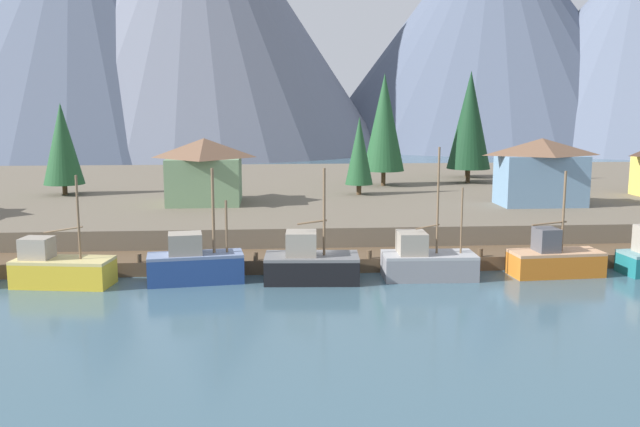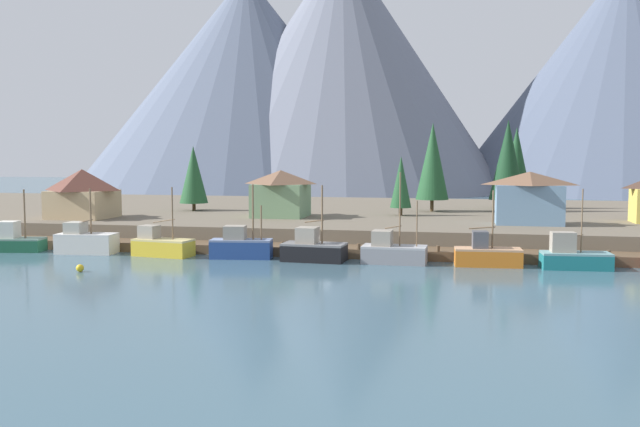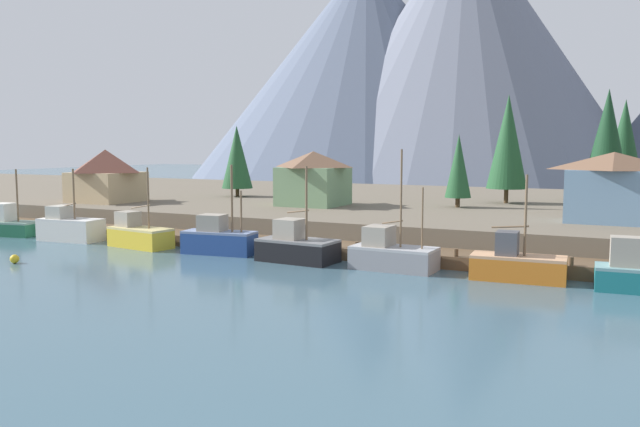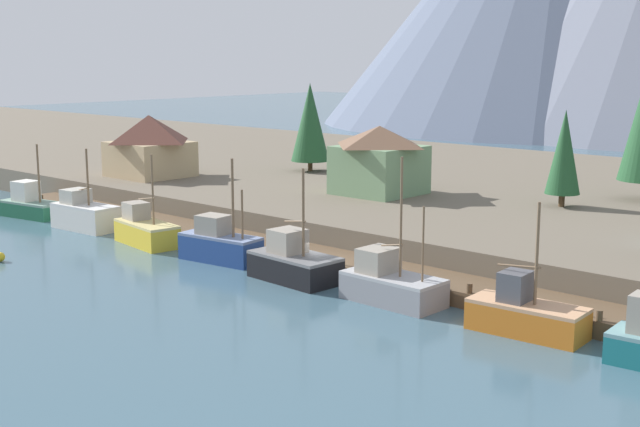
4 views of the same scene
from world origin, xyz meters
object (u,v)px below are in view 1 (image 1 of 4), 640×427
object	(u,v)px
fishing_boat_blue	(194,264)
conifer_mid_left	(469,123)
conifer_near_right	(62,144)
conifer_mid_right	(359,151)
fishing_boat_yellow	(60,269)
fishing_boat_grey	(426,261)
fishing_boat_orange	(554,260)
conifer_back_left	(384,122)
house_blue	(541,171)
conifer_near_left	(470,120)
fishing_boat_black	(310,264)
house_green	(205,170)

from	to	relation	value
fishing_boat_blue	conifer_mid_left	distance (m)	51.21
conifer_near_right	conifer_mid_right	size ratio (longest dim) A/B	1.18
fishing_boat_yellow	fishing_boat_grey	world-z (taller)	fishing_boat_grey
fishing_boat_orange	fishing_boat_grey	bearing A→B (deg)	176.80
conifer_mid_left	conifer_back_left	distance (m)	14.61
conifer_mid_left	conifer_back_left	world-z (taller)	conifer_back_left
house_blue	fishing_boat_grey	bearing A→B (deg)	-131.54
fishing_boat_yellow	house_blue	size ratio (longest dim) A/B	0.92
conifer_back_left	conifer_near_left	bearing A→B (deg)	11.69
conifer_near_right	fishing_boat_blue	bearing A→B (deg)	-59.29
fishing_boat_blue	conifer_near_right	distance (m)	32.00
fishing_boat_grey	house_blue	bearing A→B (deg)	50.01
fishing_boat_black	conifer_near_right	world-z (taller)	conifer_near_right
fishing_boat_black	fishing_boat_grey	bearing A→B (deg)	5.34
conifer_near_right	conifer_mid_left	xyz separation A→B (m)	(46.22, 13.58, 1.68)
house_blue	conifer_mid_right	xyz separation A→B (m)	(-15.71, 8.62, 1.36)
conifer_back_left	house_green	bearing A→B (deg)	-146.76
fishing_boat_black	house_green	xyz separation A→B (m)	(-8.73, 20.12, 4.43)
conifer_near_right	conifer_mid_left	distance (m)	48.21
conifer_mid_right	fishing_boat_orange	bearing A→B (deg)	-67.09
fishing_boat_orange	fishing_boat_yellow	bearing A→B (deg)	176.65
fishing_boat_grey	conifer_back_left	size ratio (longest dim) A/B	0.71
conifer_near_left	conifer_back_left	size ratio (longest dim) A/B	1.03
fishing_boat_blue	conifer_mid_right	world-z (taller)	conifer_mid_right
house_green	conifer_near_right	bearing A→B (deg)	154.80
fishing_boat_blue	fishing_boat_black	distance (m)	7.72
conifer_mid_left	house_green	bearing A→B (deg)	-146.54
fishing_boat_blue	house_green	bearing A→B (deg)	85.44
fishing_boat_black	conifer_near_left	world-z (taller)	conifer_near_left
conifer_near_right	house_green	bearing A→B (deg)	-25.20
fishing_boat_yellow	fishing_boat_blue	bearing A→B (deg)	9.85
fishing_boat_black	fishing_boat_orange	bearing A→B (deg)	4.79
fishing_boat_orange	house_blue	size ratio (longest dim) A/B	0.92
conifer_near_left	conifer_near_right	xyz separation A→B (m)	(-44.59, -7.63, -2.13)
fishing_boat_grey	conifer_mid_left	bearing A→B (deg)	71.77
fishing_boat_orange	conifer_mid_right	size ratio (longest dim) A/B	0.91
fishing_boat_blue	conifer_mid_left	size ratio (longest dim) A/B	0.62
fishing_boat_yellow	conifer_mid_right	bearing A→B (deg)	56.14
house_green	conifer_back_left	xyz separation A→B (m)	(19.09, 12.51, 4.08)
fishing_boat_orange	conifer_near_left	xyz separation A→B (m)	(3.89, 34.47, 8.79)
fishing_boat_yellow	house_blue	xyz separation A→B (m)	(38.63, 16.36, 4.53)
fishing_boat_grey	conifer_mid_right	distance (m)	25.51
fishing_boat_yellow	conifer_mid_left	size ratio (longest dim) A/B	0.60
fishing_boat_yellow	conifer_back_left	xyz separation A→B (m)	(26.73, 32.58, 8.58)
fishing_boat_grey	conifer_near_left	distance (m)	37.93
fishing_boat_blue	conifer_mid_left	world-z (taller)	conifer_mid_left
fishing_boat_blue	conifer_near_right	world-z (taller)	conifer_near_right
conifer_mid_right	conifer_mid_left	bearing A→B (deg)	44.59
fishing_boat_yellow	fishing_boat_blue	xyz separation A→B (m)	(8.65, 0.18, 0.16)
conifer_near_right	conifer_mid_left	world-z (taller)	conifer_mid_left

